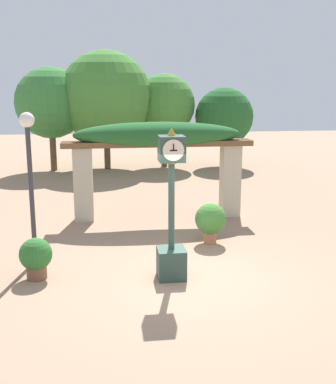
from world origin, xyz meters
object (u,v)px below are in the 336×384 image
object	(u,v)px
potted_plant_near_left	(36,257)
lamp_post	(29,158)
pedestal_clock	(171,217)
potted_plant_near_right	(211,220)

from	to	relation	value
potted_plant_near_left	lamp_post	bearing A→B (deg)	99.13
pedestal_clock	potted_plant_near_right	xyz separation A→B (m)	(1.23, 2.01, -0.68)
potted_plant_near_right	potted_plant_near_left	bearing A→B (deg)	-156.11
potted_plant_near_left	lamp_post	size ratio (longest dim) A/B	0.26
pedestal_clock	lamp_post	world-z (taller)	lamp_post
pedestal_clock	potted_plant_near_right	bearing A→B (deg)	58.53
potted_plant_near_left	lamp_post	distance (m)	2.05
potted_plant_near_right	lamp_post	xyz separation A→B (m)	(-4.03, -0.76, 1.69)
potted_plant_near_right	lamp_post	bearing A→B (deg)	-169.30
pedestal_clock	potted_plant_near_left	bearing A→B (deg)	173.56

